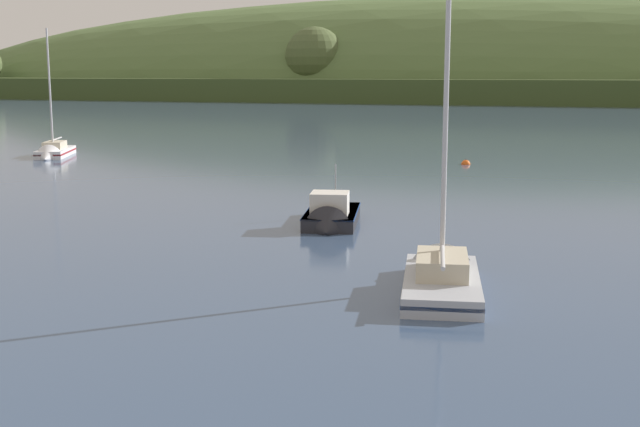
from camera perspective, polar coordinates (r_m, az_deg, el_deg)
The scene contains 5 objects.
far_shoreline_hill at distance 245.40m, azimuth 9.37°, elevation 8.05°, with size 464.25×129.44×58.33m.
sailboat_near_mooring at distance 75.82m, azimuth -18.09°, elevation 3.97°, with size 5.43×7.50×12.08m.
sailboat_midwater_white at distance 28.99m, azimuth 8.45°, elevation -4.71°, with size 4.25×7.53×10.91m.
fishing_boat_moored at distance 39.74m, azimuth 0.76°, elevation -0.42°, with size 3.96×6.23×3.71m.
mooring_buoy_off_fishing_boat at distance 67.48m, azimuth 10.12°, elevation 3.39°, with size 0.73×0.73×0.81m.
Camera 1 is at (6.28, 3.20, 7.41)m, focal length 45.94 mm.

